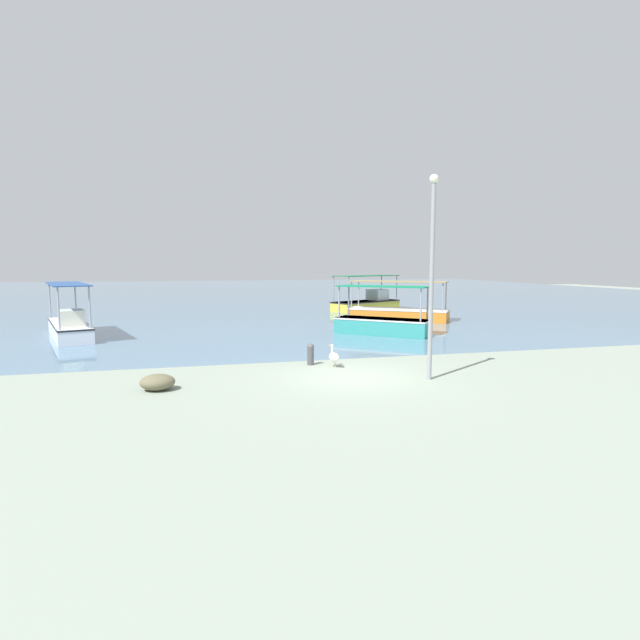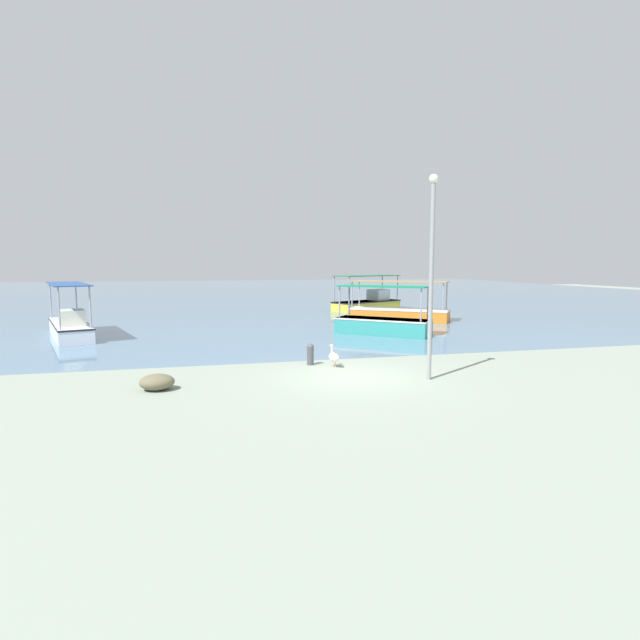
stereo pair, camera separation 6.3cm
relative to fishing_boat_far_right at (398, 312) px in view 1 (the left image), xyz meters
name	(u,v)px [view 1 (the left image)]	position (x,y,z in m)	size (l,w,h in m)	color
ground	(352,377)	(-7.78, -14.72, -0.54)	(120.00, 120.00, 0.00)	gray
harbor_water	(236,293)	(-7.78, 33.28, -0.53)	(110.00, 90.00, 0.00)	slate
fishing_boat_far_right	(398,312)	(0.00, 0.00, 0.00)	(6.28, 5.18, 2.51)	orange
fishing_boat_outer	(382,324)	(-3.33, -5.84, 0.03)	(4.70, 4.33, 2.50)	teal
fishing_boat_near_left	(367,302)	(0.43, 7.13, 0.09)	(6.14, 4.39, 2.72)	gold
fishing_boat_far_left	(70,325)	(-18.71, -3.06, 0.07)	(3.39, 6.54, 2.66)	white
pelican	(334,357)	(-7.93, -13.07, -0.16)	(0.39, 0.80, 0.80)	#E0997A
lamp_post	(432,267)	(-5.51, -15.59, 3.00)	(0.28, 0.28, 6.33)	gray
mooring_bollard	(311,353)	(-8.65, -12.48, -0.12)	(0.25, 0.25, 0.78)	#47474C
net_pile	(158,382)	(-13.75, -14.94, -0.30)	(0.99, 0.84, 0.47)	#696348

